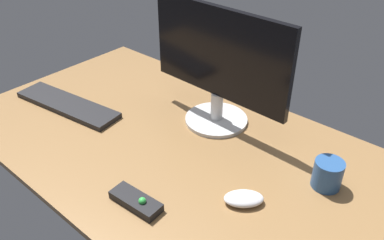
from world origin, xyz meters
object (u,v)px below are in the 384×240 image
at_px(media_remote, 136,201).
at_px(coffee_mug, 328,174).
at_px(monitor, 218,66).
at_px(keyboard, 67,105).
at_px(computer_mouse, 244,199).

height_order(media_remote, coffee_mug, coffee_mug).
xyz_separation_m(monitor, keyboard, (-0.48, -0.29, -0.20)).
xyz_separation_m(keyboard, media_remote, (0.57, -0.17, 0.00)).
bearing_deg(monitor, keyboard, -147.32).
relative_size(keyboard, coffee_mug, 5.24).
height_order(computer_mouse, media_remote, media_remote).
height_order(monitor, media_remote, monitor).
height_order(monitor, computer_mouse, monitor).
xyz_separation_m(computer_mouse, coffee_mug, (0.14, 0.21, 0.03)).
distance_m(monitor, media_remote, 0.51).
bearing_deg(computer_mouse, coffee_mug, 14.53).
distance_m(monitor, computer_mouse, 0.45).
relative_size(keyboard, computer_mouse, 4.10).
distance_m(keyboard, computer_mouse, 0.78).
bearing_deg(coffee_mug, keyboard, -165.90).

